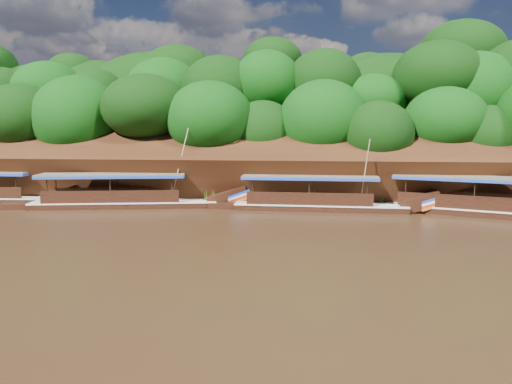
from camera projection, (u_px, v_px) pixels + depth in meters
The scene contains 6 objects.
ground at pixel (285, 231), 29.91m from camera, with size 160.00×160.00×0.00m, color black.
riverbank at pixel (301, 171), 52.05m from camera, with size 120.00×30.06×19.40m.
boat_0 at pixel (503, 208), 34.62m from camera, with size 16.60×8.23×6.43m.
boat_1 at pixel (331, 203), 37.63m from camera, with size 15.29×2.86×5.89m.
boat_2 at pixel (136, 200), 39.20m from camera, with size 17.00×5.72×6.72m.
reeds at pixel (248, 196), 39.69m from camera, with size 49.68×2.45×1.89m.
Camera 1 is at (2.18, -29.39, 5.84)m, focal length 35.00 mm.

